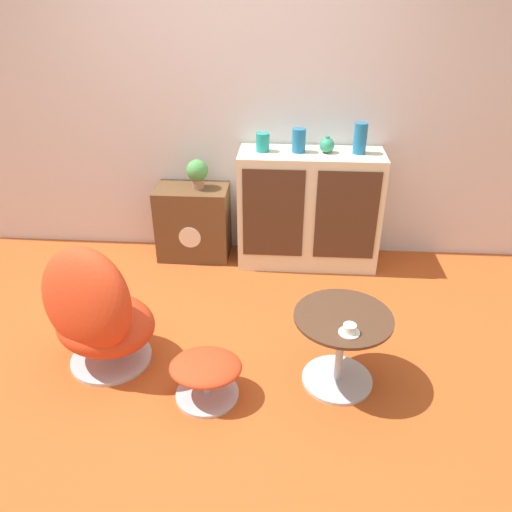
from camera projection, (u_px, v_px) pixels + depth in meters
ground_plane at (208, 364)px, 3.14m from camera, size 12.00×12.00×0.00m
wall_back at (232, 98)px, 3.92m from camera, size 6.40×0.06×2.60m
sideboard at (309, 209)px, 4.06m from camera, size 1.13×0.45×0.95m
tv_console at (194, 222)px, 4.24m from camera, size 0.60×0.38×0.62m
egg_chair at (96, 313)px, 2.94m from camera, size 0.80×0.77×0.86m
ottoman at (206, 372)px, 2.82m from camera, size 0.41×0.37×0.26m
coffee_table at (341, 343)px, 2.87m from camera, size 0.56×0.56×0.48m
vase_leftmost at (263, 142)px, 3.82m from camera, size 0.11×0.11×0.14m
vase_inner_left at (299, 140)px, 3.80m from camera, size 0.10×0.10×0.18m
vase_inner_right at (327, 145)px, 3.80m from camera, size 0.11×0.11×0.13m
vase_rightmost at (360, 138)px, 3.76m from camera, size 0.10×0.10×0.23m
potted_plant at (197, 172)px, 4.01m from camera, size 0.17×0.17×0.24m
teacup at (349, 330)px, 2.63m from camera, size 0.11×0.11×0.05m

